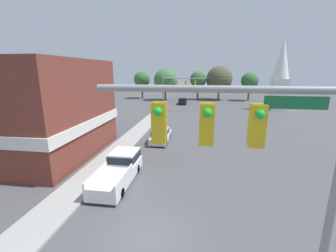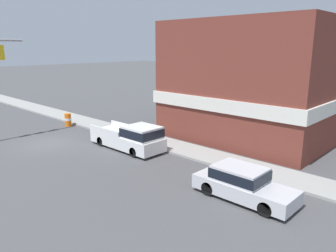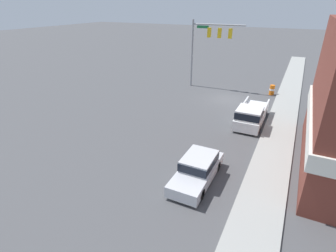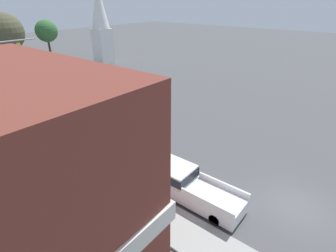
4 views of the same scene
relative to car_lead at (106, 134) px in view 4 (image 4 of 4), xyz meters
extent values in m
plane|color=#4C4C4F|center=(2.03, -14.77, -0.78)|extent=(200.00, 200.00, 0.00)
cylinder|color=gray|center=(1.04, 20.12, 5.51)|extent=(8.45, 0.18, 0.18)
cube|color=gold|center=(1.24, 20.12, 4.64)|extent=(0.36, 0.36, 1.05)
sphere|color=green|center=(1.24, 19.92, 4.96)|extent=(0.22, 0.22, 0.22)
cube|color=gold|center=(3.05, 20.12, 4.64)|extent=(0.36, 0.36, 1.05)
sphere|color=green|center=(3.05, 19.92, 4.96)|extent=(0.22, 0.22, 0.22)
cylinder|color=black|center=(-0.79, 1.59, -0.45)|extent=(0.22, 0.66, 0.66)
cylinder|color=black|center=(0.79, 1.59, -0.45)|extent=(0.22, 0.66, 0.66)
cylinder|color=black|center=(-0.79, -1.35, -0.45)|extent=(0.22, 0.66, 0.66)
cylinder|color=black|center=(0.79, -1.35, -0.45)|extent=(0.22, 0.66, 0.66)
cube|color=silver|center=(0.00, 0.12, -0.27)|extent=(1.81, 4.73, 0.66)
cube|color=silver|center=(0.00, -0.17, 0.39)|extent=(1.66, 2.27, 0.66)
cube|color=black|center=(0.00, -0.17, 0.39)|extent=(1.68, 2.36, 0.47)
cylinder|color=black|center=(-2.16, -8.05, -0.45)|extent=(0.22, 0.66, 0.66)
cylinder|color=black|center=(-0.37, -8.05, -0.45)|extent=(0.22, 0.66, 0.66)
cylinder|color=black|center=(-2.16, -11.63, -0.45)|extent=(0.22, 0.66, 0.66)
cylinder|color=black|center=(-0.37, -11.63, -0.45)|extent=(0.22, 0.66, 0.66)
cube|color=white|center=(-1.27, -9.84, -0.18)|extent=(2.02, 5.77, 0.85)
cube|color=white|center=(-1.27, -8.25, 0.64)|extent=(1.91, 2.19, 0.78)
cube|color=black|center=(-1.27, -8.25, 0.64)|extent=(1.93, 2.28, 0.55)
cube|color=white|center=(-2.21, -11.09, 0.42)|extent=(0.12, 3.28, 0.35)
cube|color=white|center=(-0.32, -11.09, 0.42)|extent=(0.12, 3.28, 0.35)
cube|color=white|center=(19.53, 24.36, 2.31)|extent=(2.83, 2.83, 6.19)
cone|color=white|center=(19.53, 24.36, 9.19)|extent=(3.11, 3.11, 7.56)
cylinder|color=#4C3823|center=(8.80, 38.85, 0.44)|extent=(0.44, 0.44, 2.44)
sphere|color=#4C4C33|center=(8.80, 38.85, 4.74)|extent=(6.86, 6.86, 6.86)
cylinder|color=#4C3823|center=(16.50, 38.21, 0.80)|extent=(0.44, 0.44, 3.17)
sphere|color=#336633|center=(16.50, 38.21, 4.35)|extent=(4.36, 4.36, 4.36)
camera|label=1|loc=(4.39, -23.59, 6.95)|focal=24.00mm
camera|label=2|loc=(12.48, 7.13, 6.08)|focal=35.00mm
camera|label=3|loc=(-4.14, 12.11, 8.63)|focal=28.00mm
camera|label=4|loc=(-11.89, -16.21, 10.22)|focal=28.00mm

